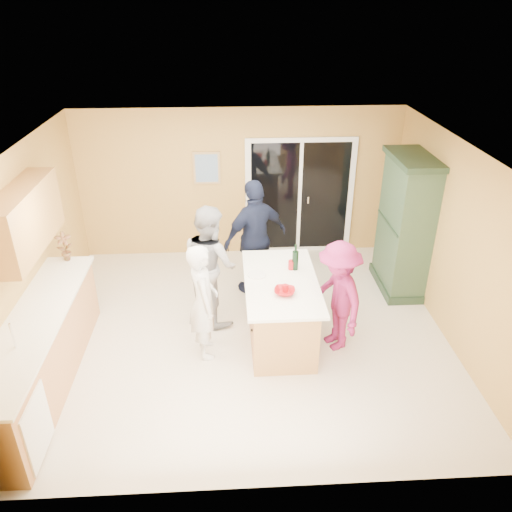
{
  "coord_description": "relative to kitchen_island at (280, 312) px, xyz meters",
  "views": [
    {
      "loc": [
        -0.18,
        -5.7,
        4.21
      ],
      "look_at": [
        0.15,
        0.1,
        1.15
      ],
      "focal_mm": 35.0,
      "sensor_mm": 36.0,
      "label": 1
    }
  ],
  "objects": [
    {
      "name": "floor",
      "position": [
        -0.46,
        0.16,
        -0.43
      ],
      "size": [
        5.5,
        5.5,
        0.0
      ],
      "primitive_type": "plane",
      "color": "beige",
      "rests_on": "ground"
    },
    {
      "name": "ceiling",
      "position": [
        -0.46,
        0.16,
        2.17
      ],
      "size": [
        5.5,
        5.0,
        0.1
      ],
      "primitive_type": "cube",
      "color": "white",
      "rests_on": "wall_back"
    },
    {
      "name": "wall_back",
      "position": [
        -0.46,
        2.66,
        0.87
      ],
      "size": [
        5.5,
        0.1,
        2.6
      ],
      "primitive_type": "cube",
      "color": "#EAC160",
      "rests_on": "ground"
    },
    {
      "name": "wall_front",
      "position": [
        -0.46,
        -2.34,
        0.87
      ],
      "size": [
        5.5,
        0.1,
        2.6
      ],
      "primitive_type": "cube",
      "color": "#EAC160",
      "rests_on": "ground"
    },
    {
      "name": "wall_left",
      "position": [
        -3.21,
        0.16,
        0.87
      ],
      "size": [
        0.1,
        5.0,
        2.6
      ],
      "primitive_type": "cube",
      "color": "#EAC160",
      "rests_on": "ground"
    },
    {
      "name": "wall_right",
      "position": [
        2.29,
        0.16,
        0.87
      ],
      "size": [
        0.1,
        5.0,
        2.6
      ],
      "primitive_type": "cube",
      "color": "#EAC160",
      "rests_on": "ground"
    },
    {
      "name": "left_cabinet_run",
      "position": [
        -2.91,
        -0.89,
        0.03
      ],
      "size": [
        0.65,
        3.05,
        1.24
      ],
      "color": "#C1804B",
      "rests_on": "floor"
    },
    {
      "name": "upper_cabinets",
      "position": [
        -3.04,
        -0.04,
        1.44
      ],
      "size": [
        0.35,
        1.6,
        0.75
      ],
      "primitive_type": "cube",
      "color": "#C1804B",
      "rests_on": "wall_left"
    },
    {
      "name": "sliding_door",
      "position": [
        0.59,
        2.63,
        0.62
      ],
      "size": [
        1.9,
        0.07,
        2.1
      ],
      "color": "white",
      "rests_on": "floor"
    },
    {
      "name": "framed_picture",
      "position": [
        -1.01,
        2.64,
        1.17
      ],
      "size": [
        0.46,
        0.04,
        0.56
      ],
      "color": "tan",
      "rests_on": "wall_back"
    },
    {
      "name": "kitchen_island",
      "position": [
        0.0,
        0.0,
        0.0
      ],
      "size": [
        0.96,
        1.75,
        0.92
      ],
      "rotation": [
        0.0,
        0.0,
        0.0
      ],
      "color": "#C1804B",
      "rests_on": "floor"
    },
    {
      "name": "green_hutch",
      "position": [
        2.03,
        1.27,
        0.62
      ],
      "size": [
        0.62,
        1.18,
        2.17
      ],
      "color": "#213523",
      "rests_on": "floor"
    },
    {
      "name": "woman_white",
      "position": [
        -1.0,
        -0.24,
        0.36
      ],
      "size": [
        0.47,
        0.63,
        1.57
      ],
      "primitive_type": "imported",
      "rotation": [
        0.0,
        0.0,
        1.75
      ],
      "color": "white",
      "rests_on": "floor"
    },
    {
      "name": "woman_grey",
      "position": [
        -0.94,
        0.58,
        0.44
      ],
      "size": [
        1.02,
        1.07,
        1.74
      ],
      "primitive_type": "imported",
      "rotation": [
        0.0,
        0.0,
        2.18
      ],
      "color": "#AAAAAD",
      "rests_on": "floor"
    },
    {
      "name": "woman_navy",
      "position": [
        -0.26,
        1.26,
        0.49
      ],
      "size": [
        1.16,
        0.93,
        1.85
      ],
      "primitive_type": "imported",
      "rotation": [
        0.0,
        0.0,
        3.66
      ],
      "color": "#161D31",
      "rests_on": "floor"
    },
    {
      "name": "woman_magenta",
      "position": [
        0.71,
        -0.18,
        0.33
      ],
      "size": [
        0.83,
        1.11,
        1.52
      ],
      "primitive_type": "imported",
      "rotation": [
        0.0,
        0.0,
        -1.28
      ],
      "color": "#8A1E5B",
      "rests_on": "floor"
    },
    {
      "name": "serving_bowl",
      "position": [
        0.01,
        -0.32,
        0.52
      ],
      "size": [
        0.3,
        0.3,
        0.06
      ],
      "primitive_type": "imported",
      "rotation": [
        0.0,
        0.0,
        -0.2
      ],
      "color": "#A71217",
      "rests_on": "kitchen_island"
    },
    {
      "name": "tulip_vase",
      "position": [
        -2.91,
        0.69,
        0.72
      ],
      "size": [
        0.26,
        0.22,
        0.42
      ],
      "primitive_type": "imported",
      "rotation": [
        0.0,
        0.0,
        0.35
      ],
      "color": "#A71020",
      "rests_on": "left_cabinet_run"
    },
    {
      "name": "tumbler_near",
      "position": [
        0.02,
        -0.28,
        0.54
      ],
      "size": [
        0.09,
        0.09,
        0.1
      ],
      "primitive_type": "cylinder",
      "rotation": [
        0.0,
        0.0,
        -0.34
      ],
      "color": "#A71217",
      "rests_on": "kitchen_island"
    },
    {
      "name": "tumbler_far",
      "position": [
        0.17,
        0.3,
        0.55
      ],
      "size": [
        0.1,
        0.1,
        0.13
      ],
      "primitive_type": "cylinder",
      "rotation": [
        0.0,
        0.0,
        -0.16
      ],
      "color": "#A71217",
      "rests_on": "kitchen_island"
    },
    {
      "name": "wine_bottle",
      "position": [
        0.22,
        0.29,
        0.63
      ],
      "size": [
        0.08,
        0.08,
        0.37
      ],
      "rotation": [
        0.0,
        0.0,
        -0.31
      ],
      "color": "black",
      "rests_on": "kitchen_island"
    },
    {
      "name": "white_plate",
      "position": [
        -0.31,
        0.15,
        0.5
      ],
      "size": [
        0.27,
        0.27,
        0.02
      ],
      "primitive_type": "cylinder",
      "rotation": [
        0.0,
        0.0,
        0.11
      ],
      "color": "silver",
      "rests_on": "kitchen_island"
    }
  ]
}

